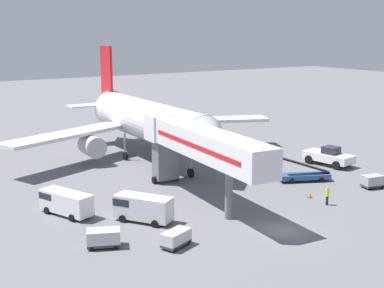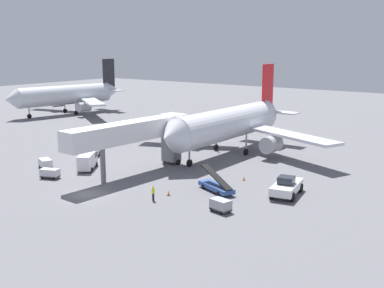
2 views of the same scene
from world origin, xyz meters
name	(u,v)px [view 2 (image 2 of 2)]	position (x,y,z in m)	size (l,w,h in m)	color
ground_plane	(87,194)	(0.00, 0.00, 0.00)	(300.00, 300.00, 0.00)	slate
airplane_at_gate	(230,124)	(1.90, 29.84, 5.07)	(39.06, 33.96, 14.53)	silver
jet_bridge	(136,133)	(-1.98, 11.15, 5.82)	(4.56, 21.40, 7.64)	silver
pushback_tug	(287,186)	(19.87, 14.21, 1.14)	(3.82, 6.63, 2.45)	white
belt_loader_truck	(216,186)	(12.12, 10.44, 0.74)	(6.06, 3.89, 2.92)	#2D4C8E
service_van_far_center	(91,150)	(-14.72, 13.87, 1.27)	(3.81, 5.84, 2.22)	white
service_van_mid_left	(88,160)	(-9.41, 8.54, 1.35)	(4.55, 5.39, 2.38)	silver
baggage_cart_near_left	(45,163)	(-14.59, 4.93, 0.81)	(2.97, 2.34, 1.45)	#38383D
baggage_cart_near_center	(221,205)	(16.61, 4.55, 0.78)	(2.47, 1.80, 1.40)	#38383D
baggage_cart_far_left	(50,173)	(-9.66, 1.94, 0.75)	(2.82, 2.14, 1.34)	#38383D
ground_crew_worker_foreground	(153,193)	(8.15, 3.02, 0.99)	(0.38, 0.38, 1.87)	#1E2333
safety_cone_alpha	(244,178)	(12.33, 16.92, 0.26)	(0.34, 0.34, 0.53)	black
safety_cone_bravo	(169,193)	(8.37, 5.59, 0.30)	(0.40, 0.40, 0.61)	black
airplane_background	(68,95)	(-57.20, 44.51, 5.03)	(35.26, 33.44, 14.15)	silver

